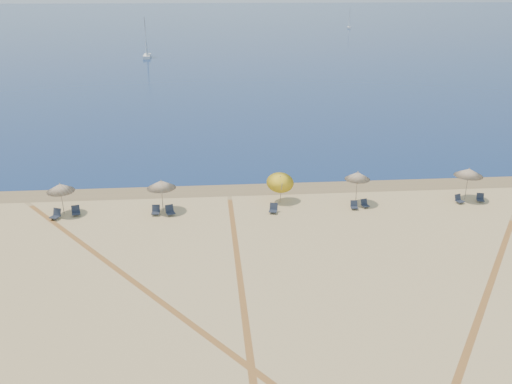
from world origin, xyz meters
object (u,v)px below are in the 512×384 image
(umbrella_3, at_px, (280,180))
(chair_6, at_px, (273,209))
(chair_3, at_px, (76,211))
(chair_7, at_px, (354,205))
(umbrella_1, at_px, (60,188))
(chair_9, at_px, (459,199))
(chair_5, at_px, (170,211))
(chair_2, at_px, (56,214))
(umbrella_4, at_px, (358,176))
(chair_10, at_px, (480,198))
(umbrella_5, at_px, (469,172))
(sailboat_0, at_px, (349,22))
(umbrella_2, at_px, (161,184))
(chair_8, at_px, (365,204))
(sailboat_1, at_px, (146,46))
(chair_4, at_px, (156,211))

(umbrella_3, xyz_separation_m, chair_6, (-0.71, -1.85, -1.48))
(chair_3, bearing_deg, chair_7, -15.49)
(umbrella_1, xyz_separation_m, chair_9, (28.93, -0.32, -1.75))
(chair_5, bearing_deg, umbrella_3, -8.42)
(chair_2, xyz_separation_m, chair_9, (29.27, 0.43, -0.03))
(chair_2, bearing_deg, chair_9, 23.44)
(umbrella_4, height_order, chair_6, umbrella_4)
(chair_2, distance_m, chair_10, 30.99)
(umbrella_5, distance_m, sailboat_0, 160.72)
(chair_10, bearing_deg, chair_9, -161.45)
(umbrella_2, distance_m, chair_8, 14.82)
(sailboat_1, bearing_deg, umbrella_3, -79.66)
(chair_2, distance_m, chair_4, 6.88)
(sailboat_0, bearing_deg, chair_8, -89.02)
(umbrella_3, relative_size, chair_7, 4.12)
(chair_7, bearing_deg, sailboat_0, 79.57)
(chair_4, xyz_separation_m, chair_10, (24.11, 0.39, -0.02))
(umbrella_5, bearing_deg, chair_5, -177.41)
(umbrella_3, distance_m, sailboat_0, 163.37)
(chair_3, bearing_deg, umbrella_4, -12.88)
(umbrella_3, distance_m, chair_6, 2.47)
(chair_10, bearing_deg, chair_7, -161.67)
(umbrella_4, bearing_deg, umbrella_5, 0.82)
(umbrella_4, height_order, sailboat_0, sailboat_0)
(umbrella_2, distance_m, umbrella_5, 22.69)
(umbrella_1, xyz_separation_m, chair_6, (14.90, -0.96, -1.73))
(chair_5, bearing_deg, chair_2, 160.27)
(chair_4, distance_m, chair_9, 22.40)
(chair_8, bearing_deg, umbrella_2, 163.02)
(chair_2, distance_m, chair_8, 22.03)
(chair_4, bearing_deg, sailboat_0, 74.62)
(sailboat_0, bearing_deg, chair_7, -89.29)
(umbrella_1, relative_size, chair_9, 3.13)
(chair_2, bearing_deg, chair_10, 23.58)
(chair_4, relative_size, chair_10, 0.95)
(umbrella_3, bearing_deg, umbrella_5, -2.54)
(chair_6, distance_m, sailboat_1, 86.83)
(umbrella_3, distance_m, sailboat_1, 85.15)
(umbrella_4, relative_size, umbrella_5, 1.01)
(sailboat_0, relative_size, sailboat_1, 0.80)
(umbrella_4, distance_m, chair_5, 13.81)
(umbrella_2, xyz_separation_m, chair_8, (14.70, -0.46, -1.82))
(umbrella_4, height_order, chair_9, umbrella_4)
(chair_2, xyz_separation_m, chair_6, (15.24, -0.21, -0.01))
(chair_8, bearing_deg, chair_10, -13.11)
(umbrella_2, relative_size, umbrella_3, 0.96)
(umbrella_1, xyz_separation_m, chair_3, (0.90, -0.25, -1.72))
(chair_2, bearing_deg, chair_5, 22.68)
(umbrella_1, xyz_separation_m, sailboat_1, (-3.23, 83.93, 0.54))
(chair_6, bearing_deg, sailboat_0, 89.18)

